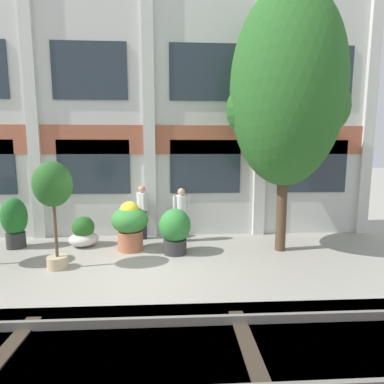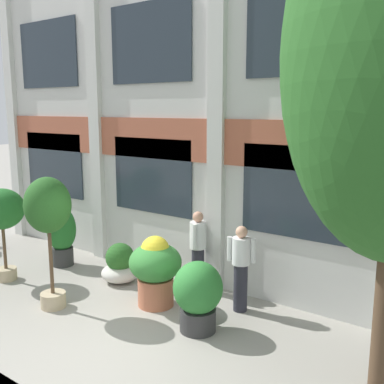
% 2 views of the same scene
% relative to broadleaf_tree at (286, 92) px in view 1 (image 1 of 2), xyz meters
% --- Properties ---
extents(ground_plane, '(80.00, 80.00, 0.00)m').
position_rel_broadleaf_tree_xyz_m(ground_plane, '(-3.71, -1.24, -4.28)').
color(ground_plane, '#9E998E').
extents(apartment_facade, '(14.46, 0.64, 8.58)m').
position_rel_broadleaf_tree_xyz_m(apartment_facade, '(-3.71, 1.89, -0.01)').
color(apartment_facade, silver).
rests_on(apartment_facade, ground).
extents(rail_tracks, '(22.10, 2.80, 0.43)m').
position_rel_broadleaf_tree_xyz_m(rail_tracks, '(-3.71, -4.23, -4.41)').
color(rail_tracks, '#4C473F').
rests_on(rail_tracks, ground).
extents(broadleaf_tree, '(3.09, 2.94, 6.92)m').
position_rel_broadleaf_tree_xyz_m(broadleaf_tree, '(0.00, 0.00, 0.00)').
color(broadleaf_tree, '#4C3826').
rests_on(broadleaf_tree, ground).
extents(potted_plant_tall_urn, '(0.86, 0.86, 2.53)m').
position_rel_broadleaf_tree_xyz_m(potted_plant_tall_urn, '(-5.70, -1.01, -2.42)').
color(potted_plant_tall_urn, tan).
rests_on(potted_plant_tall_urn, ground).
extents(potted_plant_fluted_column, '(1.01, 1.01, 1.38)m').
position_rel_broadleaf_tree_xyz_m(potted_plant_fluted_column, '(-4.18, 0.23, -3.51)').
color(potted_plant_fluted_column, '#B76647').
rests_on(potted_plant_fluted_column, ground).
extents(potted_plant_stone_basin, '(0.85, 0.85, 1.23)m').
position_rel_broadleaf_tree_xyz_m(potted_plant_stone_basin, '(-2.93, -0.12, -3.61)').
color(potted_plant_stone_basin, '#333333').
rests_on(potted_plant_stone_basin, ground).
extents(potted_plant_ribbed_drum, '(0.69, 0.69, 1.45)m').
position_rel_broadleaf_tree_xyz_m(potted_plant_ribbed_drum, '(-7.49, 0.61, -3.49)').
color(potted_plant_ribbed_drum, '#333333').
rests_on(potted_plant_ribbed_drum, ground).
extents(potted_plant_wide_bowl, '(0.84, 0.84, 0.87)m').
position_rel_broadleaf_tree_xyz_m(potted_plant_wide_bowl, '(-5.60, 0.69, -3.91)').
color(potted_plant_wide_bowl, beige).
rests_on(potted_plant_wide_bowl, ground).
extents(resident_by_doorway, '(0.34, 0.51, 1.69)m').
position_rel_broadleaf_tree_xyz_m(resident_by_doorway, '(-3.95, 1.31, -3.37)').
color(resident_by_doorway, '#282833').
rests_on(resident_by_doorway, ground).
extents(resident_watching_tracks, '(0.50, 0.34, 1.64)m').
position_rel_broadleaf_tree_xyz_m(resident_watching_tracks, '(-2.74, 0.99, -3.40)').
color(resident_watching_tracks, '#282833').
rests_on(resident_watching_tracks, ground).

